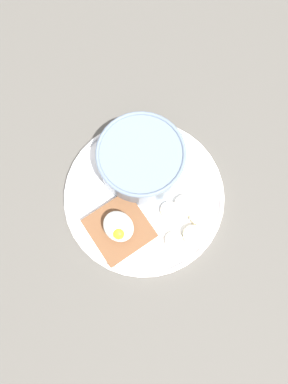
{
  "coord_description": "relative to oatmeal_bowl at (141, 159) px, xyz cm",
  "views": [
    {
      "loc": [
        10.37,
        -9.46,
        60.16
      ],
      "look_at": [
        0.0,
        0.0,
        5.0
      ],
      "focal_mm": 35.0,
      "sensor_mm": 36.0,
      "label": 1
    }
  ],
  "objects": [
    {
      "name": "ground_plane",
      "position": [
        3.97,
        -3.0,
        -4.85
      ],
      "size": [
        120.0,
        120.0,
        2.0
      ],
      "primitive_type": "cube",
      "color": "#4E4B45",
      "rests_on": "ground"
    },
    {
      "name": "plate",
      "position": [
        3.97,
        -3.0,
        -3.05
      ],
      "size": [
        25.34,
        25.34,
        1.6
      ],
      "color": "white",
      "rests_on": "ground_plane"
    },
    {
      "name": "oatmeal_bowl",
      "position": [
        0.0,
        0.0,
        0.0
      ],
      "size": [
        13.44,
        13.44,
        5.84
      ],
      "color": "slate",
      "rests_on": "plate"
    },
    {
      "name": "toast_slice",
      "position": [
        5.47,
        -9.43,
        -2.06
      ],
      "size": [
        9.66,
        9.66,
        1.41
      ],
      "color": "brown",
      "rests_on": "plate"
    },
    {
      "name": "poached_egg",
      "position": [
        5.56,
        -9.5,
        0.28
      ],
      "size": [
        4.86,
        4.19,
        3.44
      ],
      "color": "white",
      "rests_on": "toast_slice"
    },
    {
      "name": "banana_slice_front",
      "position": [
        12.38,
        -4.55,
        -2.29
      ],
      "size": [
        3.93,
        3.92,
        1.32
      ],
      "color": "#EEE9C0",
      "rests_on": "plate"
    },
    {
      "name": "banana_slice_left",
      "position": [
        9.68,
        0.46,
        -2.12
      ],
      "size": [
        4.77,
        4.8,
        1.66
      ],
      "color": "beige",
      "rests_on": "plate"
    },
    {
      "name": "banana_slice_back",
      "position": [
        12.21,
        0.97,
        -2.23
      ],
      "size": [
        3.68,
        3.7,
        1.31
      ],
      "color": "beige",
      "rests_on": "plate"
    },
    {
      "name": "banana_slice_right",
      "position": [
        8.46,
        -1.88,
        -2.34
      ],
      "size": [
        3.23,
        3.17,
        1.16
      ],
      "color": "#F2E8C6",
      "rests_on": "plate"
    },
    {
      "name": "banana_slice_inner",
      "position": [
        13.63,
        -1.88,
        -2.13
      ],
      "size": [
        3.71,
        3.6,
        1.63
      ],
      "color": "#EDE9C1",
      "rests_on": "plate"
    }
  ]
}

